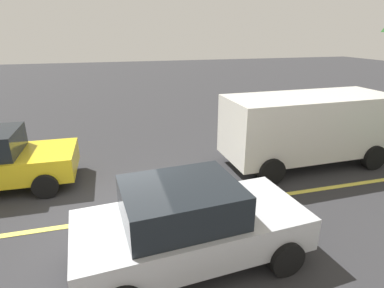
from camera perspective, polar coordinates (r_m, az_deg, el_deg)
name	(u,v)px	position (r m, az deg, el deg)	size (l,w,h in m)	color
ground_plane	(110,220)	(7.44, -14.89, -13.42)	(80.00, 80.00, 0.00)	#2D2D30
lane_marking_centre	(233,202)	(7.94, 7.61, -10.52)	(28.00, 0.16, 0.01)	#E0D14C
white_van	(308,125)	(10.31, 20.59, 3.25)	(5.25, 2.36, 2.20)	silver
car_silver_far_lane	(189,223)	(5.71, -0.54, -14.33)	(4.26, 2.29, 1.57)	#B7BABF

